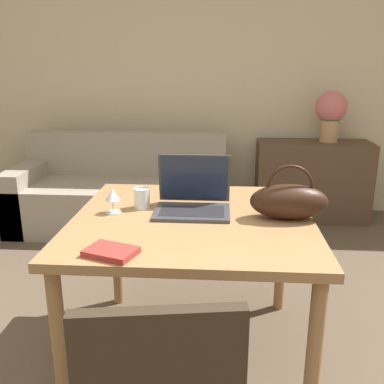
% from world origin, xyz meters
% --- Properties ---
extents(wall_back, '(10.00, 0.06, 2.70)m').
position_xyz_m(wall_back, '(0.00, 3.16, 1.35)').
color(wall_back, beige).
rests_on(wall_back, ground_plane).
extents(dining_table, '(1.11, 1.06, 0.75)m').
position_xyz_m(dining_table, '(-0.00, 0.77, 0.66)').
color(dining_table, olive).
rests_on(dining_table, ground_plane).
extents(couch, '(1.87, 0.83, 0.82)m').
position_xyz_m(couch, '(-0.77, 2.57, 0.29)').
color(couch, gray).
rests_on(couch, ground_plane).
extents(sideboard, '(1.04, 0.40, 0.74)m').
position_xyz_m(sideboard, '(0.98, 2.86, 0.37)').
color(sideboard, '#4C3828').
rests_on(sideboard, ground_plane).
extents(laptop, '(0.35, 0.29, 0.26)m').
position_xyz_m(laptop, '(-0.01, 0.88, 0.82)').
color(laptop, '#38383D').
rests_on(laptop, dining_table).
extents(drinking_glass, '(0.08, 0.08, 0.10)m').
position_xyz_m(drinking_glass, '(-0.26, 0.88, 0.80)').
color(drinking_glass, silver).
rests_on(drinking_glass, dining_table).
extents(wine_glass, '(0.07, 0.07, 0.12)m').
position_xyz_m(wine_glass, '(-0.38, 0.80, 0.83)').
color(wine_glass, silver).
rests_on(wine_glass, dining_table).
extents(handbag, '(0.35, 0.16, 0.25)m').
position_xyz_m(handbag, '(0.44, 0.78, 0.83)').
color(handbag, black).
rests_on(handbag, dining_table).
extents(flower_vase, '(0.28, 0.28, 0.46)m').
position_xyz_m(flower_vase, '(1.10, 2.88, 1.01)').
color(flower_vase, tan).
rests_on(flower_vase, sideboard).
extents(book, '(0.22, 0.18, 0.02)m').
position_xyz_m(book, '(-0.28, 0.34, 0.76)').
color(book, maroon).
rests_on(book, dining_table).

